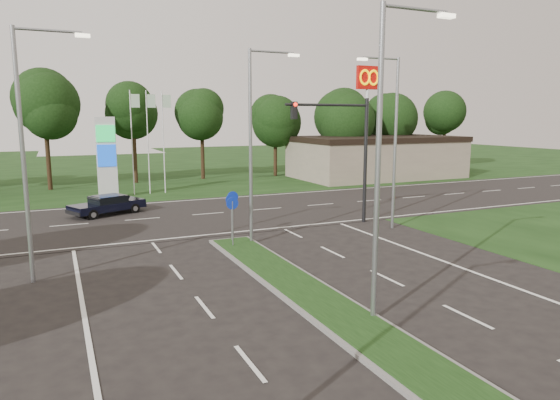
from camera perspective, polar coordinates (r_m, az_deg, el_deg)
name	(u,v)px	position (r m, az deg, el deg)	size (l,w,h in m)	color
verge_far	(125,169)	(61.38, -17.27, 3.41)	(160.00, 50.00, 0.02)	black
cross_road	(192,215)	(31.13, -9.98, -1.73)	(160.00, 12.00, 0.02)	black
median_kerb	(392,351)	(13.54, 12.73, -16.51)	(2.00, 26.00, 0.12)	slate
commercial_building	(376,157)	(51.17, 10.96, 4.81)	(16.00, 9.00, 4.00)	gray
streetlight_median_near	(384,148)	(14.43, 11.84, 5.83)	(2.53, 0.22, 9.00)	gray
streetlight_median_far	(254,136)	(23.26, -2.93, 7.29)	(2.53, 0.22, 9.00)	gray
streetlight_left_far	(28,142)	(19.66, -26.83, 5.92)	(2.53, 0.22, 9.00)	gray
streetlight_right_far	(392,134)	(27.10, 12.73, 7.36)	(2.53, 0.22, 9.00)	gray
traffic_signal	(346,141)	(27.85, 7.54, 6.68)	(5.10, 0.42, 7.00)	black
median_signs	(232,208)	(23.65, -5.48, -0.92)	(1.16, 1.76, 2.38)	gray
gas_pylon	(109,155)	(38.95, -18.91, 4.86)	(5.80, 1.26, 8.00)	silver
mcdonalds_sign	(368,94)	(45.48, 9.98, 11.84)	(2.20, 0.47, 10.40)	silver
treeline_far	(145,107)	(46.20, -15.14, 10.18)	(6.00, 6.00, 9.90)	black
navy_sedan	(107,204)	(32.52, -19.12, -0.48)	(4.72, 3.43, 1.20)	black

